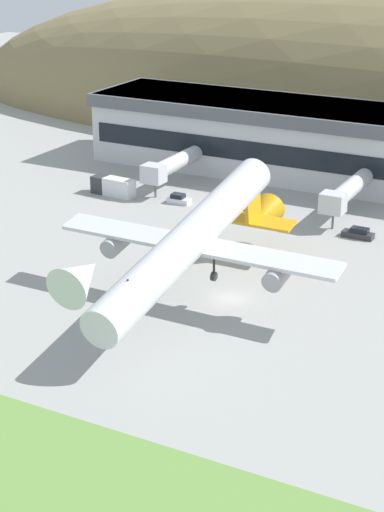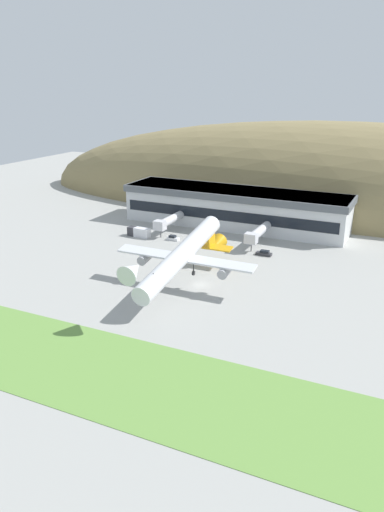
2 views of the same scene
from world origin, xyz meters
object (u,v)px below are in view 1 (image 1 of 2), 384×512
object	(u,v)px
service_car_0	(253,216)
jetway_1	(346,192)
traffic_cone_1	(164,249)
jetway_0	(171,165)
fuel_truck	(113,187)
service_car_1	(179,199)
service_car_3	(358,234)
cargo_airplane	(192,240)
traffic_cone_0	(286,254)
terminal_building	(302,136)

from	to	relation	value
service_car_0	jetway_1	bearing A→B (deg)	33.70
jetway_1	traffic_cone_1	xyz separation A→B (m)	(-16.89, -24.23, -3.71)
jetway_0	jetway_1	xyz separation A→B (m)	(29.63, -0.39, 0.00)
service_car_0	fuel_truck	distance (m)	24.71
service_car_1	service_car_3	distance (m)	29.39
service_car_3	cargo_airplane	bearing A→B (deg)	-108.63
jetway_1	service_car_0	size ratio (longest dim) A/B	3.51
service_car_1	service_car_0	bearing A→B (deg)	-8.95
cargo_airplane	jetway_1	bearing A→B (deg)	81.24
service_car_0	traffic_cone_0	world-z (taller)	service_car_0
cargo_airplane	fuel_truck	bearing A→B (deg)	134.89
traffic_cone_0	traffic_cone_1	bearing A→B (deg)	-158.97
service_car_0	fuel_truck	bearing A→B (deg)	178.14
cargo_airplane	service_car_3	world-z (taller)	cargo_airplane
jetway_0	fuel_truck	xyz separation A→B (m)	(-6.51, -7.22, -2.57)
terminal_building	fuel_truck	distance (m)	33.65
jetway_0	cargo_airplane	size ratio (longest dim) A/B	0.34
jetway_1	service_car_0	world-z (taller)	jetway_1
cargo_airplane	service_car_1	xyz separation A→B (m)	(-19.19, 31.82, -7.29)
service_car_0	service_car_3	world-z (taller)	service_car_0
jetway_0	traffic_cone_1	size ratio (longest dim) A/B	27.03
terminal_building	cargo_airplane	distance (m)	55.66
jetway_0	traffic_cone_1	distance (m)	27.97
traffic_cone_1	jetway_1	bearing A→B (deg)	55.12
terminal_building	service_car_1	size ratio (longest dim) A/B	20.44
service_car_3	terminal_building	bearing A→B (deg)	126.11
jetway_0	traffic_cone_1	bearing A→B (deg)	-62.62
fuel_truck	jetway_1	bearing A→B (deg)	10.71
cargo_airplane	fuel_truck	distance (m)	43.54
service_car_1	traffic_cone_1	xyz separation A→B (m)	(8.06, -18.71, -0.34)
terminal_building	service_car_0	size ratio (longest dim) A/B	16.01
jetway_0	traffic_cone_1	xyz separation A→B (m)	(12.75, -24.61, -3.71)
terminal_building	fuel_truck	bearing A→B (deg)	-132.27
jetway_1	service_car_0	xyz separation A→B (m)	(-11.45, -7.64, -3.29)
terminal_building	service_car_3	world-z (taller)	terminal_building
cargo_airplane	fuel_truck	xyz separation A→B (m)	(-30.39, 30.50, -6.49)
jetway_0	service_car_3	world-z (taller)	jetway_0
cargo_airplane	terminal_building	bearing A→B (deg)	98.32
terminal_building	traffic_cone_0	xyz separation A→B (m)	(12.01, -36.16, -6.61)
jetway_0	jetway_1	size ratio (longest dim) A/B	0.96
service_car_0	cargo_airplane	bearing A→B (deg)	-79.14
cargo_airplane	jetway_0	bearing A→B (deg)	122.33
traffic_cone_0	service_car_3	bearing A→B (deg)	61.08
jetway_1	cargo_airplane	xyz separation A→B (m)	(-5.75, -37.33, 3.92)
service_car_3	traffic_cone_0	xyz separation A→B (m)	(-6.19, -11.20, -0.33)
jetway_1	fuel_truck	bearing A→B (deg)	-169.29
traffic_cone_1	cargo_airplane	bearing A→B (deg)	-49.66
jetway_1	service_car_3	bearing A→B (deg)	-58.66
traffic_cone_1	traffic_cone_0	bearing A→B (deg)	21.03
service_car_1	cargo_airplane	bearing A→B (deg)	-58.91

